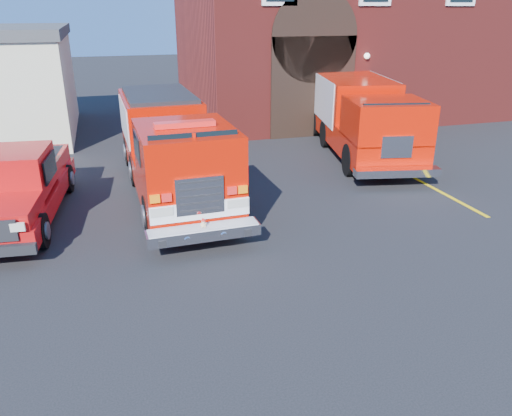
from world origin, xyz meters
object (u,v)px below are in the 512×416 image
object	(u,v)px
fire_station	(340,24)
fire_engine	(171,147)
secondary_truck	(361,115)
pickup_truck	(15,186)

from	to	relation	value
fire_station	fire_engine	distance (m)	14.52
fire_station	secondary_truck	world-z (taller)	fire_station
secondary_truck	pickup_truck	bearing A→B (deg)	-164.10
fire_engine	pickup_truck	xyz separation A→B (m)	(-4.06, -0.94, -0.46)
pickup_truck	fire_station	bearing A→B (deg)	38.17
pickup_truck	secondary_truck	distance (m)	11.76
fire_engine	secondary_truck	world-z (taller)	fire_engine
fire_engine	fire_station	bearing A→B (deg)	45.31
pickup_truck	secondary_truck	size ratio (longest dim) A/B	0.71
fire_engine	pickup_truck	world-z (taller)	fire_engine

